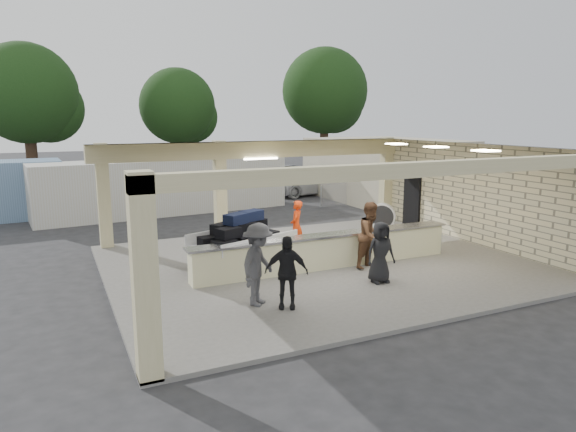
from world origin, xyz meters
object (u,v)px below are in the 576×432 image
passenger_d (380,252)px  car_dark (291,179)px  passenger_b (286,272)px  passenger_c (258,264)px  baggage_counter (327,251)px  drum_fan (383,216)px  baggage_handler (296,226)px  luggage_cart (241,238)px  passenger_a (371,235)px  car_white_b (395,176)px  container_white (165,186)px  car_white_a (308,183)px

passenger_d → car_dark: size_ratio=0.35×
passenger_b → passenger_c: size_ratio=0.87×
baggage_counter → passenger_d: (0.60, -1.77, 0.32)m
passenger_b → passenger_d: 3.06m
passenger_b → drum_fan: bearing=67.0°
baggage_handler → passenger_d: 3.96m
luggage_cart → passenger_a: passenger_a is taller
passenger_c → passenger_d: size_ratio=1.19×
passenger_c → car_dark: bearing=19.0°
passenger_b → baggage_counter: bearing=71.6°
baggage_handler → car_white_b: size_ratio=0.37×
baggage_handler → passenger_a: size_ratio=0.85×
car_dark → container_white: (-8.19, -3.67, 0.48)m
drum_fan → car_white_a: 10.54m
passenger_b → container_white: container_white is taller
baggage_counter → passenger_d: passenger_d is taller
drum_fan → container_white: container_white is taller
car_white_a → car_dark: (-0.45, 1.27, 0.09)m
container_white → car_white_b: bearing=5.8°
baggage_counter → car_white_b: 19.32m
drum_fan → car_dark: bearing=123.6°
drum_fan → baggage_handler: baggage_handler is taller
baggage_counter → passenger_c: passenger_c is taller
luggage_cart → container_white: 10.20m
car_white_a → car_white_b: car_white_b is taller
passenger_a → container_white: (-3.38, 11.76, 0.18)m
baggage_handler → car_white_b: 17.74m
baggage_counter → car_white_a: bearing=64.9°
passenger_c → baggage_handler: bearing=10.8°
car_white_b → container_white: bearing=118.5°
baggage_handler → car_white_a: (6.31, 11.45, -0.24)m
passenger_c → car_white_a: 18.14m
baggage_counter → passenger_c: (-2.90, -1.96, 0.47)m
drum_fan → car_white_b: car_white_b is taller
passenger_c → car_white_a: bearing=15.8°
passenger_d → car_dark: passenger_d is taller
passenger_c → car_white_a: (9.29, 15.57, -0.39)m
car_dark → container_white: bearing=157.4°
car_white_b → passenger_b: bearing=154.4°
container_white → passenger_a: bearing=-79.7°
passenger_b → passenger_c: passenger_c is taller
drum_fan → baggage_counter: bearing=-100.6°
car_white_a → car_white_b: (6.60, 0.70, 0.02)m
passenger_a → passenger_d: (-0.53, -1.21, -0.15)m
baggage_counter → passenger_c: bearing=-145.9°
passenger_b → car_dark: bearing=90.7°
car_white_b → passenger_d: bearing=159.4°
passenger_a → passenger_c: passenger_c is taller
drum_fan → passenger_b: 8.76m
passenger_a → container_white: 12.24m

